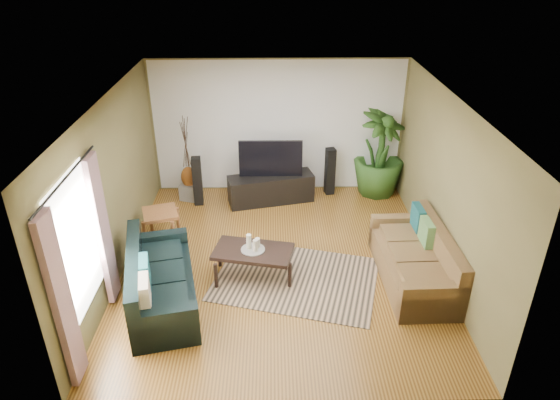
{
  "coord_description": "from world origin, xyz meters",
  "views": [
    {
      "loc": [
        -0.12,
        -6.69,
        4.67
      ],
      "look_at": [
        0.0,
        0.2,
        1.05
      ],
      "focal_mm": 32.0,
      "sensor_mm": 36.0,
      "label": 1
    }
  ],
  "objects_px": {
    "sofa_left": "(162,277)",
    "television": "(271,159)",
    "speaker_right": "(330,171)",
    "tv_stand": "(271,189)",
    "sofa_right": "(414,256)",
    "pedestal": "(190,191)",
    "potted_plant": "(380,153)",
    "speaker_left": "(197,181)",
    "vase": "(189,177)",
    "side_table": "(162,227)",
    "coffee_table": "(253,263)"
  },
  "relations": [
    {
      "from": "sofa_right",
      "to": "speaker_left",
      "type": "distance_m",
      "value": 4.4
    },
    {
      "from": "sofa_left",
      "to": "vase",
      "type": "relative_size",
      "value": 4.82
    },
    {
      "from": "speaker_right",
      "to": "potted_plant",
      "type": "height_order",
      "value": "potted_plant"
    },
    {
      "from": "sofa_left",
      "to": "speaker_left",
      "type": "relative_size",
      "value": 2.08
    },
    {
      "from": "speaker_right",
      "to": "side_table",
      "type": "xyz_separation_m",
      "value": [
        -3.07,
        -1.81,
        -0.19
      ]
    },
    {
      "from": "speaker_left",
      "to": "side_table",
      "type": "height_order",
      "value": "speaker_left"
    },
    {
      "from": "television",
      "to": "vase",
      "type": "distance_m",
      "value": 1.69
    },
    {
      "from": "sofa_left",
      "to": "coffee_table",
      "type": "relative_size",
      "value": 1.73
    },
    {
      "from": "sofa_left",
      "to": "tv_stand",
      "type": "xyz_separation_m",
      "value": [
        1.55,
        3.09,
        -0.15
      ]
    },
    {
      "from": "sofa_left",
      "to": "tv_stand",
      "type": "bearing_deg",
      "value": -39.37
    },
    {
      "from": "sofa_right",
      "to": "pedestal",
      "type": "relative_size",
      "value": 6.16
    },
    {
      "from": "sofa_right",
      "to": "pedestal",
      "type": "height_order",
      "value": "sofa_right"
    },
    {
      "from": "sofa_left",
      "to": "speaker_right",
      "type": "xyz_separation_m",
      "value": [
        2.75,
        3.44,
        0.06
      ]
    },
    {
      "from": "sofa_left",
      "to": "pedestal",
      "type": "relative_size",
      "value": 6.17
    },
    {
      "from": "television",
      "to": "side_table",
      "type": "relative_size",
      "value": 2.07
    },
    {
      "from": "tv_stand",
      "to": "television",
      "type": "bearing_deg",
      "value": 76.45
    },
    {
      "from": "coffee_table",
      "to": "pedestal",
      "type": "relative_size",
      "value": 3.58
    },
    {
      "from": "coffee_table",
      "to": "speaker_right",
      "type": "bearing_deg",
      "value": 74.69
    },
    {
      "from": "speaker_left",
      "to": "potted_plant",
      "type": "height_order",
      "value": "potted_plant"
    },
    {
      "from": "sofa_left",
      "to": "tv_stand",
      "type": "relative_size",
      "value": 1.22
    },
    {
      "from": "coffee_table",
      "to": "tv_stand",
      "type": "relative_size",
      "value": 0.71
    },
    {
      "from": "television",
      "to": "side_table",
      "type": "distance_m",
      "value": 2.47
    },
    {
      "from": "tv_stand",
      "to": "speaker_left",
      "type": "height_order",
      "value": "speaker_left"
    },
    {
      "from": "speaker_right",
      "to": "vase",
      "type": "height_order",
      "value": "speaker_right"
    },
    {
      "from": "speaker_left",
      "to": "vase",
      "type": "xyz_separation_m",
      "value": [
        -0.2,
        0.21,
        -0.01
      ]
    },
    {
      "from": "coffee_table",
      "to": "side_table",
      "type": "xyz_separation_m",
      "value": [
        -1.6,
        1.03,
        0.05
      ]
    },
    {
      "from": "pedestal",
      "to": "speaker_left",
      "type": "bearing_deg",
      "value": -46.81
    },
    {
      "from": "sofa_left",
      "to": "sofa_right",
      "type": "relative_size",
      "value": 1.0
    },
    {
      "from": "potted_plant",
      "to": "side_table",
      "type": "relative_size",
      "value": 3.02
    },
    {
      "from": "potted_plant",
      "to": "speaker_left",
      "type": "bearing_deg",
      "value": -173.38
    },
    {
      "from": "television",
      "to": "pedestal",
      "type": "height_order",
      "value": "television"
    },
    {
      "from": "speaker_left",
      "to": "speaker_right",
      "type": "xyz_separation_m",
      "value": [
        2.63,
        0.42,
        -0.0
      ]
    },
    {
      "from": "potted_plant",
      "to": "pedestal",
      "type": "bearing_deg",
      "value": -176.93
    },
    {
      "from": "sofa_right",
      "to": "coffee_table",
      "type": "bearing_deg",
      "value": -94.73
    },
    {
      "from": "pedestal",
      "to": "vase",
      "type": "distance_m",
      "value": 0.32
    },
    {
      "from": "coffee_table",
      "to": "television",
      "type": "xyz_separation_m",
      "value": [
        0.27,
        2.52,
        0.68
      ]
    },
    {
      "from": "vase",
      "to": "potted_plant",
      "type": "bearing_deg",
      "value": 3.07
    },
    {
      "from": "pedestal",
      "to": "side_table",
      "type": "bearing_deg",
      "value": -98.62
    },
    {
      "from": "sofa_left",
      "to": "speaker_right",
      "type": "bearing_deg",
      "value": -51.4
    },
    {
      "from": "vase",
      "to": "tv_stand",
      "type": "bearing_deg",
      "value": -4.97
    },
    {
      "from": "side_table",
      "to": "potted_plant",
      "type": "bearing_deg",
      "value": 24.13
    },
    {
      "from": "tv_stand",
      "to": "speaker_right",
      "type": "xyz_separation_m",
      "value": [
        1.2,
        0.35,
        0.21
      ]
    },
    {
      "from": "speaker_right",
      "to": "vase",
      "type": "relative_size",
      "value": 2.32
    },
    {
      "from": "coffee_table",
      "to": "television",
      "type": "height_order",
      "value": "television"
    },
    {
      "from": "sofa_left",
      "to": "television",
      "type": "xyz_separation_m",
      "value": [
        1.55,
        3.11,
        0.49
      ]
    },
    {
      "from": "vase",
      "to": "side_table",
      "type": "distance_m",
      "value": 1.64
    },
    {
      "from": "coffee_table",
      "to": "sofa_left",
      "type": "bearing_deg",
      "value": -143.07
    },
    {
      "from": "speaker_left",
      "to": "sofa_right",
      "type": "bearing_deg",
      "value": -40.74
    },
    {
      "from": "tv_stand",
      "to": "vase",
      "type": "xyz_separation_m",
      "value": [
        -1.63,
        0.14,
        0.2
      ]
    },
    {
      "from": "sofa_right",
      "to": "vase",
      "type": "distance_m",
      "value": 4.69
    }
  ]
}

